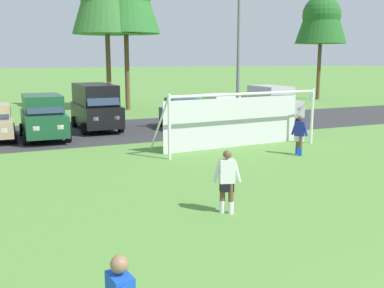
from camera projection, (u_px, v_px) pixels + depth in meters
ground_plane at (163, 155)px, 18.71m from camera, size 400.00×400.00×0.00m
parking_lot_strip at (116, 130)px, 25.19m from camera, size 52.00×8.40×0.01m
soccer_goal at (237, 119)px, 20.11m from camera, size 7.53×2.43×2.57m
player_midfield_center at (227, 182)px, 11.56m from camera, size 0.70×0.37×1.64m
player_defender_far at (299, 135)px, 18.61m from camera, size 0.41×0.70×1.64m
parked_car_slot_center at (43, 116)px, 22.40m from camera, size 2.23×4.65×2.16m
parked_car_slot_center_right at (96, 106)px, 25.27m from camera, size 2.23×4.82×2.52m
parked_car_slot_right at (185, 114)px, 25.47m from camera, size 2.28×4.32×1.72m
parked_car_slot_far_right at (222, 108)px, 28.30m from camera, size 2.11×4.24×1.72m
parked_car_slot_end at (271, 102)px, 29.80m from camera, size 2.23×4.65×2.16m
tree_right_edge at (322, 6)px, 43.02m from camera, size 4.81×4.81×12.82m
street_lamp at (242, 58)px, 22.87m from camera, size 2.00×0.32×7.63m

